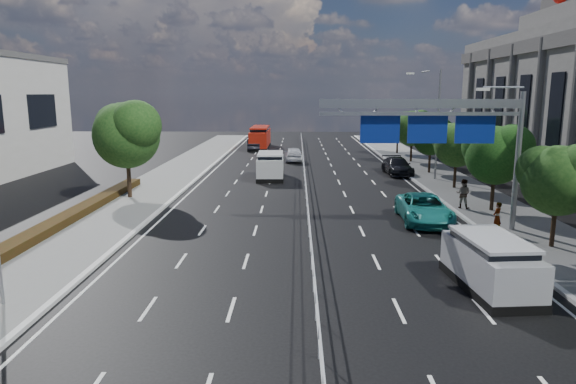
{
  "coord_description": "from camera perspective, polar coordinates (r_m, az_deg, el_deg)",
  "views": [
    {
      "loc": [
        -0.61,
        -16.07,
        7.12
      ],
      "look_at": [
        -1.04,
        8.33,
        2.4
      ],
      "focal_mm": 32.0,
      "sensor_mm": 36.0,
      "label": 1
    }
  ],
  "objects": [
    {
      "name": "near_car_dark",
      "position": [
        64.78,
        -3.9,
        5.26
      ],
      "size": [
        2.01,
        4.54,
        1.45
      ],
      "primitive_type": "imported",
      "rotation": [
        0.0,
        0.0,
        3.25
      ],
      "color": "black",
      "rests_on": "ground"
    },
    {
      "name": "far_tree_f",
      "position": [
        47.21,
        15.65,
        6.14
      ],
      "size": [
        3.52,
        3.28,
        5.02
      ],
      "color": "black",
      "rests_on": "ground"
    },
    {
      "name": "silver_minivan",
      "position": [
        20.37,
        21.58,
        -7.41
      ],
      "size": [
        2.44,
        4.94,
        1.99
      ],
      "rotation": [
        0.0,
        0.0,
        0.09
      ],
      "color": "black",
      "rests_on": "ground"
    },
    {
      "name": "far_tree_e",
      "position": [
        40.01,
        18.33,
        5.29
      ],
      "size": [
        3.63,
        3.38,
        5.13
      ],
      "color": "black",
      "rests_on": "ground"
    },
    {
      "name": "far_tree_d",
      "position": [
        32.95,
        22.17,
        4.16
      ],
      "size": [
        3.85,
        3.59,
        5.34
      ],
      "color": "black",
      "rests_on": "ground"
    },
    {
      "name": "near_car_silver",
      "position": [
        54.33,
        0.6,
        4.23
      ],
      "size": [
        2.11,
        4.6,
        1.53
      ],
      "primitive_type": "imported",
      "rotation": [
        0.0,
        0.0,
        3.21
      ],
      "color": "silver",
      "rests_on": "ground"
    },
    {
      "name": "hedge_near",
      "position": [
        25.51,
        -29.03,
        -5.84
      ],
      "size": [
        1.0,
        36.0,
        0.44
      ],
      "primitive_type": "cube",
      "color": "black",
      "rests_on": "sidewalk_near"
    },
    {
      "name": "parked_car_dark",
      "position": [
        46.58,
        12.05,
        2.83
      ],
      "size": [
        2.32,
        5.19,
        1.48
      ],
      "primitive_type": "imported",
      "rotation": [
        0.0,
        0.0,
        0.05
      ],
      "color": "black",
      "rests_on": "ground"
    },
    {
      "name": "ground",
      "position": [
        17.59,
        3.0,
        -12.95
      ],
      "size": [
        160.0,
        160.0,
        0.0
      ],
      "primitive_type": "plane",
      "color": "black",
      "rests_on": "ground"
    },
    {
      "name": "far_tree_g",
      "position": [
        54.46,
        13.7,
        7.1
      ],
      "size": [
        3.96,
        3.69,
        5.45
      ],
      "color": "black",
      "rests_on": "ground"
    },
    {
      "name": "pedestrian_b",
      "position": [
        33.26,
        18.88,
        -0.18
      ],
      "size": [
        1.11,
        1.04,
        1.81
      ],
      "primitive_type": "imported",
      "rotation": [
        0.0,
        0.0,
        2.59
      ],
      "color": "gray",
      "rests_on": "sidewalk_far"
    },
    {
      "name": "streetlight_far",
      "position": [
        43.55,
        15.96,
        8.02
      ],
      "size": [
        2.78,
        2.4,
        9.0
      ],
      "color": "gray",
      "rests_on": "ground"
    },
    {
      "name": "kerb_near",
      "position": [
        19.45,
        -25.15,
        -11.4
      ],
      "size": [
        0.25,
        140.0,
        0.15
      ],
      "primitive_type": "cube",
      "color": "silver",
      "rests_on": "ground"
    },
    {
      "name": "median_fence",
      "position": [
        39.13,
        1.9,
        1.24
      ],
      "size": [
        0.05,
        85.0,
        1.02
      ],
      "color": "silver",
      "rests_on": "ground"
    },
    {
      "name": "red_bus",
      "position": [
        67.28,
        -3.11,
        6.13
      ],
      "size": [
        2.26,
        9.49,
        2.84
      ],
      "rotation": [
        0.0,
        0.0,
        -0.0
      ],
      "color": "black",
      "rests_on": "ground"
    },
    {
      "name": "pedestrian_a",
      "position": [
        28.23,
        22.22,
        -2.59
      ],
      "size": [
        0.66,
        0.65,
        1.54
      ],
      "primitive_type": "imported",
      "rotation": [
        0.0,
        0.0,
        3.89
      ],
      "color": "gray",
      "rests_on": "sidewalk_far"
    },
    {
      "name": "far_tree_h",
      "position": [
        61.81,
        12.17,
        7.28
      ],
      "size": [
        3.41,
        3.18,
        4.91
      ],
      "color": "black",
      "rests_on": "ground"
    },
    {
      "name": "overhead_gantry",
      "position": [
        27.18,
        16.85,
        7.29
      ],
      "size": [
        10.24,
        0.38,
        7.45
      ],
      "color": "gray",
      "rests_on": "ground"
    },
    {
      "name": "near_tree_back",
      "position": [
        35.96,
        -17.46,
        6.45
      ],
      "size": [
        4.84,
        4.51,
        6.69
      ],
      "color": "black",
      "rests_on": "ground"
    },
    {
      "name": "far_tree_c",
      "position": [
        26.18,
        27.94,
        1.55
      ],
      "size": [
        3.52,
        3.28,
        4.94
      ],
      "color": "black",
      "rests_on": "ground"
    },
    {
      "name": "parked_car_teal",
      "position": [
        29.64,
        14.88,
        -1.79
      ],
      "size": [
        2.75,
        5.64,
        1.54
      ],
      "primitive_type": "imported",
      "rotation": [
        0.0,
        0.0,
        -0.03
      ],
      "color": "#1B7A75",
      "rests_on": "ground"
    },
    {
      "name": "white_minivan",
      "position": [
        43.26,
        -1.96,
        2.92
      ],
      "size": [
        2.29,
        5.11,
        2.2
      ],
      "rotation": [
        0.0,
        0.0,
        0.02
      ],
      "color": "black",
      "rests_on": "ground"
    }
  ]
}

